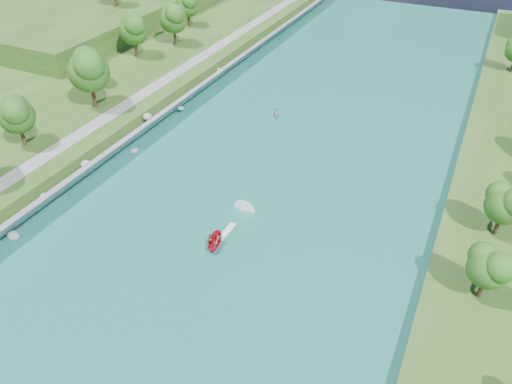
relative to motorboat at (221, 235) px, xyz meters
The scene contains 7 objects.
ground 7.73m from the motorboat, 95.03° to the right, with size 260.00×260.00×0.00m, color #2D5119.
river_water 12.38m from the motorboat, 93.13° to the left, with size 55.00×240.00×0.10m, color #1B6862.
berm_west 52.16m from the motorboat, 166.32° to the left, with size 45.00×240.00×3.50m, color #2D5119.
riprap_bank 28.85m from the motorboat, 156.88° to the left, with size 4.22×236.00×4.22m.
riverside_path 35.50m from the motorboat, 159.60° to the left, with size 3.00×200.00×0.10m, color gray.
motorboat is the anchor object (origin of this frame).
raft 38.36m from the motorboat, 102.01° to the left, with size 2.72×3.03×1.64m.
Camera 1 is at (27.41, -37.49, 45.22)m, focal length 35.00 mm.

